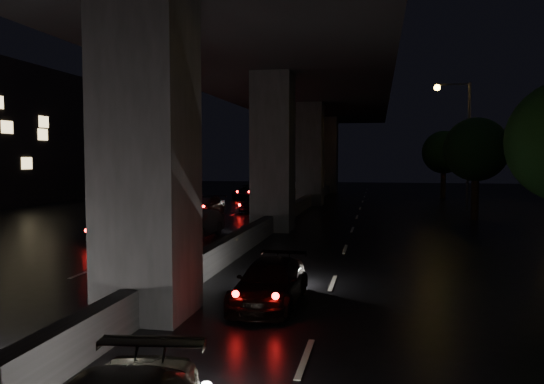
% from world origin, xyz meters
% --- Properties ---
extents(ground, '(120.00, 120.00, 0.00)m').
position_xyz_m(ground, '(0.00, 0.00, 0.00)').
color(ground, black).
rests_on(ground, ground).
extents(viaduct, '(12.00, 80.00, 10.50)m').
position_xyz_m(viaduct, '(0.00, 5.00, 8.34)').
color(viaduct, '#2D2D2F').
rests_on(viaduct, ground).
extents(median_barrier, '(0.45, 70.00, 0.85)m').
position_xyz_m(median_barrier, '(0.00, 5.00, 0.42)').
color(median_barrier, '#2D2D2F').
rests_on(median_barrier, ground).
extents(tree_c, '(3.80, 3.80, 6.12)m').
position_xyz_m(tree_c, '(11.00, 12.00, 4.20)').
color(tree_c, black).
rests_on(tree_c, ground).
extents(tree_d, '(3.80, 3.80, 6.12)m').
position_xyz_m(tree_d, '(11.00, 28.00, 4.20)').
color(tree_d, black).
rests_on(tree_d, ground).
extents(streetlight_far, '(2.52, 0.44, 9.00)m').
position_xyz_m(streetlight_far, '(10.97, 18.00, 5.66)').
color(streetlight_far, '#2D2D33').
rests_on(streetlight_far, ground).
extents(car_3, '(1.62, 3.82, 1.10)m').
position_xyz_m(car_3, '(2.63, -8.53, 0.55)').
color(car_3, black).
rests_on(car_3, ground).
extents(car_4, '(1.38, 3.55, 1.15)m').
position_xyz_m(car_4, '(-6.15, 0.18, 0.58)').
color(car_4, black).
rests_on(car_4, ground).
extents(car_5, '(1.44, 3.97, 1.30)m').
position_xyz_m(car_5, '(-2.92, 1.75, 0.65)').
color(car_5, black).
rests_on(car_5, ground).
extents(car_6, '(1.83, 3.94, 1.31)m').
position_xyz_m(car_6, '(-6.19, 5.26, 0.65)').
color(car_6, black).
rests_on(car_6, ground).
extents(car_7, '(2.00, 4.20, 1.18)m').
position_xyz_m(car_7, '(-5.82, 11.50, 0.59)').
color(car_7, '#27282B').
rests_on(car_7, ground).
extents(car_8, '(1.32, 3.26, 1.11)m').
position_xyz_m(car_8, '(-3.07, 13.30, 0.55)').
color(car_8, black).
rests_on(car_8, ground).
extents(car_9, '(1.82, 3.90, 1.24)m').
position_xyz_m(car_9, '(-2.79, 21.12, 0.62)').
color(car_9, '#413E38').
rests_on(car_9, ground).
extents(car_10, '(2.81, 5.03, 1.33)m').
position_xyz_m(car_10, '(-2.50, 23.82, 0.66)').
color(car_10, black).
rests_on(car_10, ground).
extents(car_11, '(2.31, 4.65, 1.27)m').
position_xyz_m(car_11, '(-6.33, 25.27, 0.63)').
color(car_11, black).
rests_on(car_11, ground).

